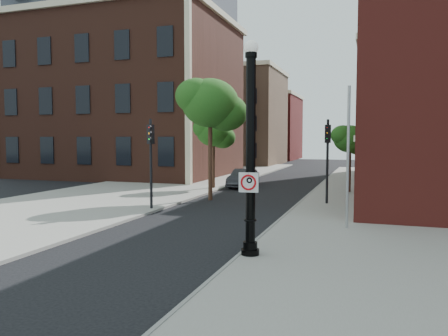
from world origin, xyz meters
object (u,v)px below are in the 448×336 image
at_px(lamppost, 251,160).
at_px(traffic_signal_right, 327,148).
at_px(no_parking_sign, 249,182).
at_px(traffic_signal_left, 151,149).
at_px(parked_car, 243,178).

xyz_separation_m(lamppost, traffic_signal_right, (1.09, 10.90, 0.11)).
distance_m(lamppost, no_parking_sign, 0.66).
bearing_deg(no_parking_sign, traffic_signal_left, 130.40).
bearing_deg(parked_car, traffic_signal_left, -97.22).
xyz_separation_m(parked_car, traffic_signal_right, (6.49, -6.68, 2.36)).
height_order(no_parking_sign, traffic_signal_right, traffic_signal_right).
distance_m(lamppost, traffic_signal_right, 10.95).
bearing_deg(parked_car, lamppost, -73.09).
xyz_separation_m(traffic_signal_left, traffic_signal_right, (7.86, 4.38, 0.03)).
xyz_separation_m(no_parking_sign, traffic_signal_left, (-6.76, 6.68, 0.72)).
bearing_deg(traffic_signal_left, traffic_signal_right, 51.83).
bearing_deg(traffic_signal_left, lamppost, -21.23).
bearing_deg(lamppost, traffic_signal_right, 84.27).
relative_size(no_parking_sign, parked_car, 0.15).
bearing_deg(traffic_signal_left, no_parking_sign, -21.98).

